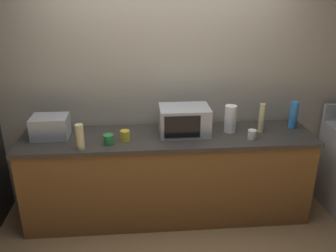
% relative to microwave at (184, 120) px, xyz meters
% --- Properties ---
extents(ground_plane, '(8.00, 8.00, 0.00)m').
position_rel_microwave_xyz_m(ground_plane, '(-0.16, -0.45, -1.04)').
color(ground_plane, '#A87F51').
extents(back_wall, '(6.40, 0.10, 2.70)m').
position_rel_microwave_xyz_m(back_wall, '(-0.16, 0.36, 0.31)').
color(back_wall, '#B2A893').
rests_on(back_wall, ground_plane).
extents(counter_run, '(2.84, 0.64, 0.90)m').
position_rel_microwave_xyz_m(counter_run, '(-0.16, -0.05, -0.58)').
color(counter_run, brown).
rests_on(counter_run, ground_plane).
extents(microwave, '(0.48, 0.35, 0.27)m').
position_rel_microwave_xyz_m(microwave, '(0.00, 0.00, 0.00)').
color(microwave, '#B7BABF').
rests_on(microwave, counter_run).
extents(toaster_oven, '(0.34, 0.26, 0.21)m').
position_rel_microwave_xyz_m(toaster_oven, '(-1.28, 0.01, -0.03)').
color(toaster_oven, '#B7BABF').
rests_on(toaster_oven, counter_run).
extents(paper_towel_roll, '(0.12, 0.12, 0.27)m').
position_rel_microwave_xyz_m(paper_towel_roll, '(0.46, 0.00, 0.00)').
color(paper_towel_roll, white).
rests_on(paper_towel_roll, counter_run).
extents(bottle_spray_cleaner, '(0.08, 0.08, 0.27)m').
position_rel_microwave_xyz_m(bottle_spray_cleaner, '(1.12, 0.06, 0.00)').
color(bottle_spray_cleaner, '#338CE5').
rests_on(bottle_spray_cleaner, counter_run).
extents(bottle_hand_soap, '(0.07, 0.07, 0.23)m').
position_rel_microwave_xyz_m(bottle_hand_soap, '(-0.96, -0.28, -0.02)').
color(bottle_hand_soap, beige).
rests_on(bottle_hand_soap, counter_run).
extents(bottle_vinegar, '(0.06, 0.06, 0.29)m').
position_rel_microwave_xyz_m(bottle_vinegar, '(0.76, -0.03, 0.01)').
color(bottle_vinegar, beige).
rests_on(bottle_vinegar, counter_run).
extents(mug_green, '(0.09, 0.09, 0.09)m').
position_rel_microwave_xyz_m(mug_green, '(-0.72, -0.19, -0.09)').
color(mug_green, '#2D8C47').
rests_on(mug_green, counter_run).
extents(mug_yellow, '(0.09, 0.09, 0.10)m').
position_rel_microwave_xyz_m(mug_yellow, '(-0.57, -0.13, -0.08)').
color(mug_yellow, yellow).
rests_on(mug_yellow, counter_run).
extents(mug_white, '(0.08, 0.08, 0.09)m').
position_rel_microwave_xyz_m(mug_white, '(0.62, -0.19, -0.09)').
color(mug_white, white).
rests_on(mug_white, counter_run).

